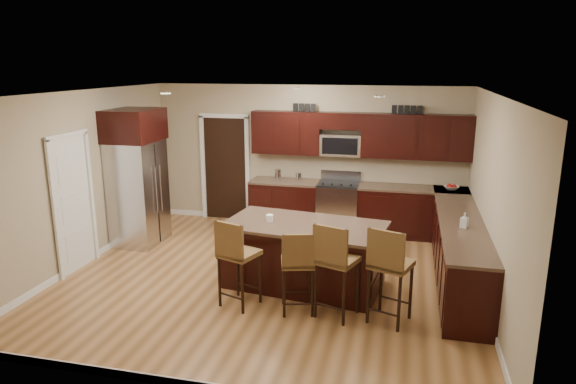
% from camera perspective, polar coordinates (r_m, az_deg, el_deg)
% --- Properties ---
extents(floor, '(6.00, 6.00, 0.00)m').
position_cam_1_polar(floor, '(7.71, -2.11, -9.56)').
color(floor, '#A47241').
rests_on(floor, ground).
extents(ceiling, '(6.00, 6.00, 0.00)m').
position_cam_1_polar(ceiling, '(7.07, -2.31, 10.91)').
color(ceiling, silver).
rests_on(ceiling, wall_back).
extents(wall_back, '(6.00, 0.00, 6.00)m').
position_cam_1_polar(wall_back, '(9.89, 2.05, 3.98)').
color(wall_back, tan).
rests_on(wall_back, floor).
extents(wall_left, '(0.00, 5.50, 5.50)m').
position_cam_1_polar(wall_left, '(8.56, -21.96, 1.33)').
color(wall_left, tan).
rests_on(wall_left, floor).
extents(wall_right, '(0.00, 5.50, 5.50)m').
position_cam_1_polar(wall_right, '(7.11, 21.81, -1.14)').
color(wall_right, tan).
rests_on(wall_right, floor).
extents(base_cabinets, '(4.02, 3.96, 0.92)m').
position_cam_1_polar(base_cabinets, '(8.66, 12.73, -3.94)').
color(base_cabinets, black).
rests_on(base_cabinets, floor).
extents(upper_cabinets, '(4.00, 0.33, 0.80)m').
position_cam_1_polar(upper_cabinets, '(9.51, 8.10, 6.42)').
color(upper_cabinets, black).
rests_on(upper_cabinets, wall_back).
extents(range, '(0.76, 0.64, 1.11)m').
position_cam_1_polar(range, '(9.69, 5.60, -1.62)').
color(range, silver).
rests_on(range, floor).
extents(microwave, '(0.76, 0.31, 0.40)m').
position_cam_1_polar(microwave, '(9.60, 5.90, 5.23)').
color(microwave, silver).
rests_on(microwave, upper_cabinets).
extents(doorway, '(0.85, 0.03, 2.06)m').
position_cam_1_polar(doorway, '(10.38, -6.96, 2.57)').
color(doorway, black).
rests_on(doorway, floor).
extents(pantry_door, '(0.03, 0.80, 2.04)m').
position_cam_1_polar(pantry_door, '(8.39, -22.80, -1.33)').
color(pantry_door, white).
rests_on(pantry_door, floor).
extents(letter_decor, '(2.20, 0.03, 0.15)m').
position_cam_1_polar(letter_decor, '(9.47, 7.32, 9.19)').
color(letter_decor, black).
rests_on(letter_decor, upper_cabinets).
extents(island, '(2.36, 1.45, 0.92)m').
position_cam_1_polar(island, '(7.33, 1.80, -7.23)').
color(island, black).
rests_on(island, floor).
extents(stool_left, '(0.56, 0.56, 1.18)m').
position_cam_1_polar(stool_left, '(6.63, -5.81, -6.82)').
color(stool_left, brown).
rests_on(stool_left, floor).
extents(stool_mid, '(0.50, 0.50, 1.10)m').
position_cam_1_polar(stool_mid, '(6.45, 1.11, -7.86)').
color(stool_mid, brown).
rests_on(stool_mid, floor).
extents(stool_right, '(0.58, 0.58, 1.23)m').
position_cam_1_polar(stool_right, '(6.34, 5.23, -7.52)').
color(stool_right, brown).
rests_on(stool_right, floor).
extents(refrigerator, '(0.79, 0.97, 2.35)m').
position_cam_1_polar(refrigerator, '(9.21, -16.40, 1.72)').
color(refrigerator, silver).
rests_on(refrigerator, floor).
extents(floor_mat, '(1.00, 0.71, 0.01)m').
position_cam_1_polar(floor_mat, '(9.44, 0.17, -4.96)').
color(floor_mat, brown).
rests_on(floor_mat, floor).
extents(fruit_bowl, '(0.31, 0.31, 0.07)m').
position_cam_1_polar(fruit_bowl, '(9.53, 17.67, 0.47)').
color(fruit_bowl, silver).
rests_on(fruit_bowl, base_cabinets).
extents(soap_bottle, '(0.12, 0.13, 0.21)m').
position_cam_1_polar(soap_bottle, '(7.38, 19.02, -2.98)').
color(soap_bottle, '#B2B2B2').
rests_on(soap_bottle, base_cabinets).
extents(canister_tall, '(0.12, 0.12, 0.21)m').
position_cam_1_polar(canister_tall, '(9.77, -1.10, 1.93)').
color(canister_tall, silver).
rests_on(canister_tall, base_cabinets).
extents(canister_short, '(0.11, 0.11, 0.16)m').
position_cam_1_polar(canister_short, '(9.69, 1.18, 1.66)').
color(canister_short, silver).
rests_on(canister_short, base_cabinets).
extents(island_jar, '(0.10, 0.10, 0.10)m').
position_cam_1_polar(island_jar, '(7.26, -2.04, -2.92)').
color(island_jar, white).
rests_on(island_jar, island).
extents(stool_extra, '(0.58, 0.58, 1.23)m').
position_cam_1_polar(stool_extra, '(6.29, 11.15, -7.92)').
color(stool_extra, brown).
rests_on(stool_extra, floor).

